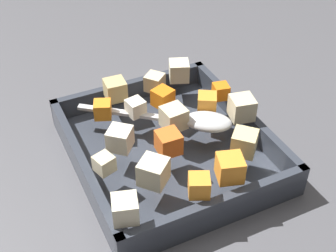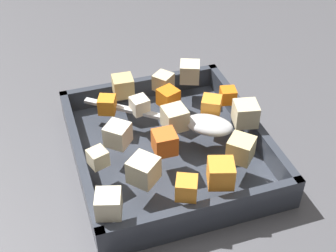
{
  "view_description": "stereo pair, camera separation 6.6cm",
  "coord_description": "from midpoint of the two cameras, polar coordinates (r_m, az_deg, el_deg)",
  "views": [
    {
      "loc": [
        -0.44,
        0.2,
        0.47
      ],
      "look_at": [
        0.02,
        -0.02,
        0.06
      ],
      "focal_mm": 49.12,
      "sensor_mm": 36.0,
      "label": 1
    },
    {
      "loc": [
        -0.47,
        0.14,
        0.47
      ],
      "look_at": [
        0.02,
        -0.02,
        0.06
      ],
      "focal_mm": 49.12,
      "sensor_mm": 36.0,
      "label": 2
    }
  ],
  "objects": [
    {
      "name": "potato_chunk_near_left",
      "position": [
        0.77,
        5.18,
        6.63
      ],
      "size": [
        0.04,
        0.04,
        0.03
      ],
      "primitive_type": "cube",
      "rotation": [
        0.0,
        0.0,
        4.33
      ],
      "color": "beige",
      "rests_on": "baking_dish"
    },
    {
      "name": "carrot_chunk_mid_left",
      "position": [
        0.69,
        8.1,
        2.36
      ],
      "size": [
        0.04,
        0.04,
        0.03
      ],
      "primitive_type": "cube",
      "rotation": [
        0.0,
        0.0,
        2.61
      ],
      "color": "orange",
      "rests_on": "baking_dish"
    },
    {
      "name": "carrot_chunk_heap_top",
      "position": [
        0.7,
        -4.91,
        2.56
      ],
      "size": [
        0.03,
        0.03,
        0.03
      ],
      "primitive_type": "cube",
      "rotation": [
        0.0,
        0.0,
        2.76
      ],
      "color": "orange",
      "rests_on": "baking_dish"
    },
    {
      "name": "potato_chunk_under_handle",
      "position": [
        0.66,
        3.68,
        0.87
      ],
      "size": [
        0.04,
        0.04,
        0.03
      ],
      "primitive_type": "cube",
      "rotation": [
        0.0,
        0.0,
        1.67
      ],
      "color": "beige",
      "rests_on": "baking_dish"
    },
    {
      "name": "potato_chunk_back_center",
      "position": [
        0.69,
        12.21,
        1.55
      ],
      "size": [
        0.04,
        0.04,
        0.03
      ],
      "primitive_type": "cube",
      "rotation": [
        0.0,
        0.0,
        1.37
      ],
      "color": "beige",
      "rests_on": "baking_dish"
    },
    {
      "name": "carrot_chunk_front_center",
      "position": [
        0.59,
        9.79,
        -5.94
      ],
      "size": [
        0.04,
        0.04,
        0.03
      ],
      "primitive_type": "cube",
      "rotation": [
        0.0,
        0.0,
        1.27
      ],
      "color": "orange",
      "rests_on": "baking_dish"
    },
    {
      "name": "potato_chunk_near_spoon",
      "position": [
        0.54,
        -3.94,
        -9.79
      ],
      "size": [
        0.04,
        0.04,
        0.03
      ],
      "primitive_type": "cube",
      "rotation": [
        0.0,
        0.0,
        4.42
      ],
      "color": "beige",
      "rests_on": "baking_dish"
    },
    {
      "name": "ground_plane",
      "position": [
        0.68,
        1.8,
        -5.14
      ],
      "size": [
        4.0,
        4.0,
        0.0
      ],
      "primitive_type": "plane",
      "color": "#4C4C51"
    },
    {
      "name": "parsnip_chunk_rim_edge",
      "position": [
        0.69,
        -0.85,
        2.5
      ],
      "size": [
        0.03,
        0.03,
        0.02
      ],
      "primitive_type": "cube",
      "rotation": [
        0.0,
        0.0,
        1.76
      ],
      "color": "silver",
      "rests_on": "baking_dish"
    },
    {
      "name": "potato_chunk_near_right",
      "position": [
        0.61,
        -5.66,
        -4.07
      ],
      "size": [
        0.03,
        0.03,
        0.02
      ],
      "primitive_type": "cube",
      "rotation": [
        0.0,
        0.0,
        3.46
      ],
      "color": "beige",
      "rests_on": "baking_dish"
    },
    {
      "name": "baking_dish",
      "position": [
        0.69,
        2.74,
        -3.06
      ],
      "size": [
        0.3,
        0.27,
        0.05
      ],
      "color": "#333842",
      "rests_on": "ground_plane"
    },
    {
      "name": "potato_chunk_heap_side",
      "position": [
        0.74,
        1.94,
        5.43
      ],
      "size": [
        0.04,
        0.04,
        0.03
      ],
      "primitive_type": "cube",
      "rotation": [
        0.0,
        0.0,
        0.69
      ],
      "color": "beige",
      "rests_on": "baking_dish"
    },
    {
      "name": "potato_chunk_corner_sw",
      "position": [
        0.58,
        0.17,
        -5.63
      ],
      "size": [
        0.05,
        0.05,
        0.03
      ],
      "primitive_type": "cube",
      "rotation": [
        0.0,
        0.0,
        5.44
      ],
      "color": "beige",
      "rests_on": "baking_dish"
    },
    {
      "name": "carrot_chunk_corner_nw",
      "position": [
        0.71,
        2.69,
        3.48
      ],
      "size": [
        0.04,
        0.04,
        0.03
      ],
      "primitive_type": "cube",
      "rotation": [
        0.0,
        0.0,
        5.08
      ],
      "color": "orange",
      "rests_on": "baking_dish"
    },
    {
      "name": "carrot_chunk_far_right",
      "position": [
        0.56,
        5.22,
        -7.92
      ],
      "size": [
        0.03,
        0.03,
        0.03
      ],
      "primitive_type": "cube",
      "rotation": [
        0.0,
        0.0,
        2.72
      ],
      "color": "orange",
      "rests_on": "baking_dish"
    },
    {
      "name": "carrot_chunk_corner_ne",
      "position": [
        0.72,
        10.04,
        3.66
      ],
      "size": [
        0.03,
        0.03,
        0.02
      ],
      "primitive_type": "cube",
      "rotation": [
        0.0,
        0.0,
        4.51
      ],
      "color": "orange",
      "rests_on": "baking_dish"
    },
    {
      "name": "potato_chunk_far_left",
      "position": [
        0.73,
        -3.05,
        4.88
      ],
      "size": [
        0.03,
        0.03,
        0.03
      ],
      "primitive_type": "cube",
      "rotation": [
        0.0,
        0.0,
        1.51
      ],
      "color": "tan",
      "rests_on": "baking_dish"
    },
    {
      "name": "parsnip_chunk_center",
      "position": [
        0.63,
        -3.34,
        -1.19
      ],
      "size": [
        0.04,
        0.04,
        0.03
      ],
      "primitive_type": "cube",
      "rotation": [
        0.0,
        0.0,
        5.56
      ],
      "color": "silver",
      "rests_on": "baking_dish"
    },
    {
      "name": "potato_chunk_corner_se",
      "position": [
        0.62,
        12.03,
        -2.92
      ],
      "size": [
        0.05,
        0.05,
        0.03
      ],
      "primitive_type": "cube",
      "rotation": [
        0.0,
        0.0,
        0.79
      ],
      "color": "#E0CC89",
      "rests_on": "baking_dish"
    },
    {
      "name": "serving_spoon",
      "position": [
        0.67,
        6.64,
        0.43
      ],
      "size": [
        0.17,
        0.2,
        0.02
      ],
      "rotation": [
        0.0,
        0.0,
        0.91
      ],
      "color": "silver",
      "rests_on": "baking_dish"
    },
    {
      "name": "carrot_chunk_mid_right",
      "position": [
        0.62,
        3.01,
        -2.06
      ],
      "size": [
        0.03,
        0.03,
        0.03
      ],
      "primitive_type": "cube",
      "rotation": [
        0.0,
        0.0,
        1.55
      ],
      "color": "orange",
      "rests_on": "baking_dish"
    }
  ]
}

